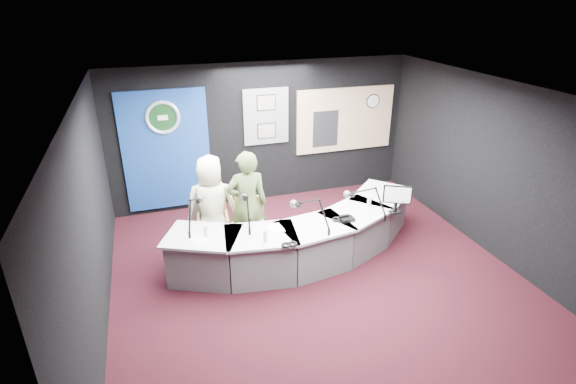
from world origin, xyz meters
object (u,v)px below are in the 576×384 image
object	(u,v)px
person_woman	(247,205)
armchair_right	(248,230)
armchair_left	(213,223)
broadcast_desk	(302,238)
person_man	(212,206)

from	to	relation	value
person_woman	armchair_right	bearing A→B (deg)	-0.00
armchair_left	armchair_right	xyz separation A→B (m)	(0.53, -0.26, -0.07)
broadcast_desk	armchair_right	xyz separation A→B (m)	(-0.78, 0.40, 0.08)
armchair_right	person_woman	distance (m)	0.45
armchair_right	person_woman	xyz separation A→B (m)	(0.00, 0.00, 0.45)
person_man	armchair_right	bearing A→B (deg)	163.41
person_man	person_woman	xyz separation A→B (m)	(0.53, -0.26, 0.06)
broadcast_desk	armchair_left	bearing A→B (deg)	153.25
armchair_left	person_man	size ratio (longest dim) A/B	0.62
armchair_left	person_woman	size ratio (longest dim) A/B	0.58
armchair_right	person_woman	size ratio (longest dim) A/B	0.50
armchair_left	armchair_right	bearing A→B (deg)	-19.85
armchair_left	armchair_right	size ratio (longest dim) A/B	1.16
broadcast_desk	person_woman	distance (m)	1.02
armchair_right	person_man	bearing A→B (deg)	173.87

